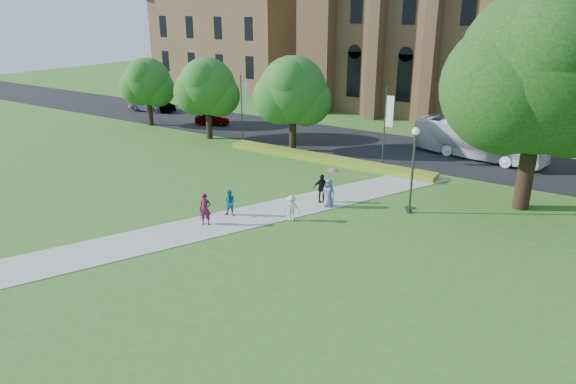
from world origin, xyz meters
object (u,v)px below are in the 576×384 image
Objects in this scene: pedestrian_0 at (205,209)px; car_1 at (159,105)px; car_2 at (148,105)px; car_0 at (212,119)px; tour_coach at (478,140)px; large_tree at (543,70)px; streetlamp at (413,160)px.

car_1 is at bearing 110.68° from pedestrian_0.
car_2 is (-1.30, -0.44, 0.02)m from car_1.
car_0 is at bearing -107.76° from car_2.
tour_coach reaches higher than pedestrian_0.
car_2 is (-38.04, -0.58, -0.74)m from tour_coach.
large_tree is 3.01× the size of car_1.
large_tree is (5.50, 4.50, 5.07)m from streetlamp.
tour_coach is 2.09× the size of car_2.
large_tree is at bearing -111.57° from car_2.
streetlamp is 14.52m from tour_coach.
streetlamp reaches higher than car_0.
car_2 reaches higher than car_0.
tour_coach reaches higher than car_0.
car_0 is 11.61m from car_2.
streetlamp is 0.49× the size of tour_coach.
car_0 is at bearing 166.47° from large_tree.
streetlamp reaches higher than tour_coach.
large_tree reaches higher than streetlamp.
car_0 is 0.70× the size of car_2.
car_2 is (-43.18, 9.32, -7.60)m from large_tree.
car_2 is at bearing 62.32° from car_0.
car_2 is at bearing 167.82° from large_tree.
large_tree is at bearing -141.97° from tour_coach.
large_tree reaches higher than car_0.
pedestrian_0 is at bearing -136.87° from car_2.
large_tree reaches higher than car_1.
car_1 is at bearing 58.88° from car_0.
pedestrian_0 reaches higher than car_1.
streetlamp is at bearing -170.84° from tour_coach.
large_tree is 44.82m from car_2.
large_tree reaches higher than pedestrian_0.
streetlamp reaches higher than car_2.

